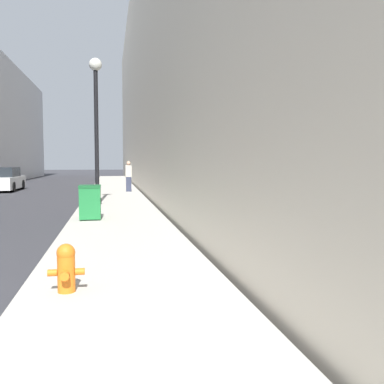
{
  "coord_description": "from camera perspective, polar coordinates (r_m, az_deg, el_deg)",
  "views": [
    {
      "loc": [
        4.59,
        -4.38,
        1.85
      ],
      "look_at": [
        8.72,
        17.23,
        0.3
      ],
      "focal_mm": 40.0,
      "sensor_mm": 36.0,
      "label": 1
    }
  ],
  "objects": [
    {
      "name": "sidewalk_right",
      "position": [
        22.45,
        -10.22,
        -0.56
      ],
      "size": [
        2.87,
        60.0,
        0.15
      ],
      "color": "#B7B2A8",
      "rests_on": "ground"
    },
    {
      "name": "building_right_stone",
      "position": [
        31.91,
        3.55,
        14.73
      ],
      "size": [
        12.0,
        60.0,
        15.55
      ],
      "color": "beige",
      "rests_on": "ground"
    },
    {
      "name": "fire_hydrant",
      "position": [
        5.88,
        -16.44,
        -9.56
      ],
      "size": [
        0.47,
        0.35,
        0.64
      ],
      "color": "orange",
      "rests_on": "sidewalk_right"
    },
    {
      "name": "trash_bin",
      "position": [
        12.97,
        -13.43,
        -1.28
      ],
      "size": [
        0.62,
        0.71,
        1.02
      ],
      "color": "#1E7538",
      "rests_on": "sidewalk_right"
    },
    {
      "name": "lamppost",
      "position": [
        17.7,
        -12.66,
        10.42
      ],
      "size": [
        0.5,
        0.5,
        5.79
      ],
      "color": "black",
      "rests_on": "sidewalk_right"
    },
    {
      "name": "parked_sedan_far",
      "position": [
        29.7,
        -23.84,
        1.48
      ],
      "size": [
        1.91,
        4.76,
        1.52
      ],
      "color": "silver",
      "rests_on": "ground"
    },
    {
      "name": "pedestrian_on_sidewalk",
      "position": [
        24.76,
        -8.45,
        2.08
      ],
      "size": [
        0.35,
        0.23,
        1.74
      ],
      "color": "#2D3347",
      "rests_on": "sidewalk_right"
    }
  ]
}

